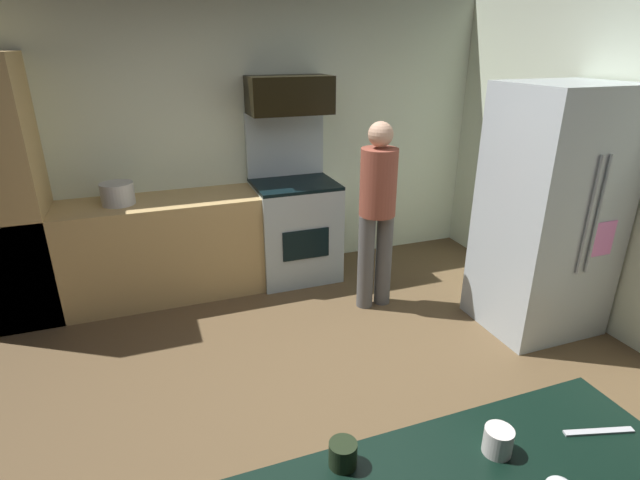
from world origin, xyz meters
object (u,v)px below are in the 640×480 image
mug_tea (343,454)px  person_cook (377,208)px  mug_coffee (498,441)px  oven_range (295,225)px  microwave (289,95)px  refrigerator (549,213)px  stock_pot (118,194)px

mug_tea → person_cook: bearing=61.4°
person_cook → mug_coffee: bearing=-107.6°
oven_range → person_cook: (0.46, -0.81, 0.37)m
microwave → mug_coffee: (-0.32, -3.36, -0.78)m
refrigerator → oven_range: bearing=135.8°
oven_range → microwave: bearing=90.0°
mug_coffee → stock_pot: 3.50m
oven_range → mug_tea: (-0.81, -3.15, 0.42)m
microwave → mug_tea: 3.43m
refrigerator → stock_pot: 3.46m
microwave → refrigerator: 2.37m
microwave → refrigerator: size_ratio=0.39×
oven_range → microwave: 1.21m
refrigerator → mug_tea: refrigerator is taller
refrigerator → stock_pot: size_ratio=7.09×
oven_range → mug_tea: 3.28m
mug_coffee → mug_tea: 0.51m
oven_range → stock_pot: bearing=179.8°
stock_pot → person_cook: bearing=-22.3°
person_cook → mug_tea: bearing=-118.6°
stock_pot → microwave: bearing=3.0°
oven_range → stock_pot: (-1.53, 0.00, 0.47)m
person_cook → mug_tea: (-1.28, -2.34, 0.05)m
mug_coffee → stock_pot: size_ratio=0.35×
person_cook → stock_pot: bearing=157.7°
oven_range → mug_coffee: size_ratio=16.48×
person_cook → stock_pot: person_cook is taller
refrigerator → microwave: bearing=134.2°
refrigerator → person_cook: 1.31m
refrigerator → mug_tea: size_ratio=20.86×
stock_pot → oven_range: bearing=-0.2°
oven_range → mug_coffee: oven_range is taller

